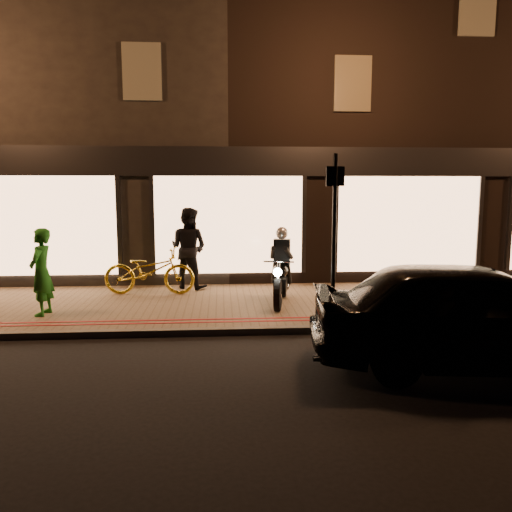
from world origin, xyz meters
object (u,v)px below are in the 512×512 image
at_px(bicycle_gold, 149,271).
at_px(parked_car, 473,314).
at_px(sign_post, 334,228).
at_px(motorcycle, 281,274).
at_px(person_green, 41,272).

height_order(bicycle_gold, parked_car, parked_car).
bearing_deg(sign_post, bicycle_gold, 147.18).
xyz_separation_m(motorcycle, parked_car, (2.26, -3.63, 0.03)).
bearing_deg(person_green, sign_post, 88.54).
height_order(bicycle_gold, person_green, person_green).
relative_size(motorcycle, parked_car, 0.43).
bearing_deg(bicycle_gold, motorcycle, -106.37).
bearing_deg(person_green, bicycle_gold, 139.85).
distance_m(motorcycle, parked_car, 4.28).
xyz_separation_m(sign_post, bicycle_gold, (-3.67, 2.37, -1.14)).
xyz_separation_m(motorcycle, person_green, (-4.62, -0.68, 0.21)).
relative_size(sign_post, person_green, 1.82).
height_order(motorcycle, sign_post, sign_post).
relative_size(motorcycle, sign_post, 0.64).
bearing_deg(sign_post, motorcycle, 121.73).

